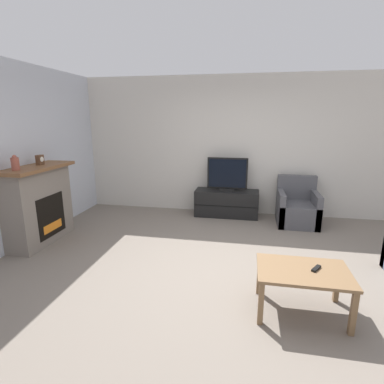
# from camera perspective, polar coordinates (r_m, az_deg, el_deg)

# --- Properties ---
(ground_plane) EXTENTS (24.00, 24.00, 0.00)m
(ground_plane) POSITION_cam_1_polar(r_m,az_deg,el_deg) (4.00, 6.41, -14.37)
(ground_plane) COLOR slate
(wall_back) EXTENTS (12.00, 0.06, 2.70)m
(wall_back) POSITION_cam_1_polar(r_m,az_deg,el_deg) (6.04, 8.69, 8.61)
(wall_back) COLOR beige
(wall_back) RESTS_ON ground
(wall_left) EXTENTS (0.06, 12.00, 2.70)m
(wall_left) POSITION_cam_1_polar(r_m,az_deg,el_deg) (4.90, -32.80, 5.38)
(wall_left) COLOR silver
(wall_left) RESTS_ON ground
(fireplace) EXTENTS (0.51, 1.23, 1.20)m
(fireplace) POSITION_cam_1_polar(r_m,az_deg,el_deg) (5.15, -27.17, -2.08)
(fireplace) COLOR slate
(fireplace) RESTS_ON ground
(mantel_vase_left) EXTENTS (0.10, 0.10, 0.21)m
(mantel_vase_left) POSITION_cam_1_polar(r_m,az_deg,el_deg) (4.73, -30.63, 4.73)
(mantel_vase_left) COLOR #994C3D
(mantel_vase_left) RESTS_ON fireplace
(mantel_clock) EXTENTS (0.08, 0.11, 0.15)m
(mantel_clock) POSITION_cam_1_polar(r_m,az_deg,el_deg) (5.11, -26.99, 5.47)
(mantel_clock) COLOR brown
(mantel_clock) RESTS_ON fireplace
(tv_stand) EXTENTS (1.23, 0.46, 0.51)m
(tv_stand) POSITION_cam_1_polar(r_m,az_deg,el_deg) (5.95, 6.59, -2.11)
(tv_stand) COLOR black
(tv_stand) RESTS_ON ground
(tv) EXTENTS (0.77, 0.18, 0.64)m
(tv) POSITION_cam_1_polar(r_m,az_deg,el_deg) (5.82, 6.74, 3.18)
(tv) COLOR black
(tv) RESTS_ON tv_stand
(armchair) EXTENTS (0.70, 0.76, 0.85)m
(armchair) POSITION_cam_1_polar(r_m,az_deg,el_deg) (5.81, 19.37, -2.99)
(armchair) COLOR #4C4C51
(armchair) RESTS_ON ground
(coffee_table) EXTENTS (0.88, 0.60, 0.46)m
(coffee_table) POSITION_cam_1_polar(r_m,az_deg,el_deg) (3.21, 20.37, -14.74)
(coffee_table) COLOR brown
(coffee_table) RESTS_ON ground
(remote) EXTENTS (0.11, 0.15, 0.02)m
(remote) POSITION_cam_1_polar(r_m,az_deg,el_deg) (3.23, 22.58, -13.29)
(remote) COLOR black
(remote) RESTS_ON coffee_table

